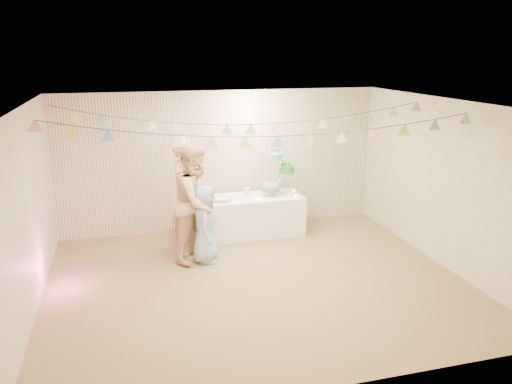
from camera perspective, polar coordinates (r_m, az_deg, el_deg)
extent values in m
plane|color=olive|center=(7.46, 0.13, -10.29)|extent=(6.00, 6.00, 0.00)
plane|color=white|center=(6.73, 0.14, 10.01)|extent=(6.00, 6.00, 0.00)
plane|color=silver|center=(9.34, -3.92, 3.55)|extent=(6.00, 6.00, 0.00)
plane|color=silver|center=(4.77, 8.19, -8.95)|extent=(6.00, 6.00, 0.00)
plane|color=silver|center=(6.86, -24.82, -2.47)|extent=(5.00, 5.00, 0.00)
plane|color=silver|center=(8.27, 20.63, 0.93)|extent=(5.00, 5.00, 0.00)
cube|color=white|center=(9.18, -0.71, -2.72)|extent=(1.93, 0.77, 0.72)
cylinder|color=white|center=(8.90, -3.97, -0.68)|extent=(0.38, 0.38, 0.02)
imported|color=#FEA985|center=(8.32, -7.91, -0.36)|extent=(0.80, 0.86, 1.96)
imported|color=#D9B785|center=(8.01, -6.80, -1.14)|extent=(1.14, 1.18, 1.92)
imported|color=#91B3CD|center=(7.97, -5.86, -3.65)|extent=(0.53, 0.69, 1.27)
cylinder|color=#FFD88C|center=(8.76, -5.54, -1.12)|extent=(0.04, 0.04, 0.03)
cylinder|color=#FFD88C|center=(9.15, -3.12, -0.32)|extent=(0.04, 0.04, 0.03)
cylinder|color=#FFD88C|center=(8.88, 0.26, -0.80)|extent=(0.04, 0.04, 0.03)
cylinder|color=#FFD88C|center=(9.35, 1.02, 0.06)|extent=(0.04, 0.04, 0.03)
cylinder|color=#FFD88C|center=(9.13, 4.56, -0.39)|extent=(0.04, 0.04, 0.03)
cylinder|color=#FFD88C|center=(9.45, 4.34, 0.18)|extent=(0.04, 0.04, 0.03)
cylinder|color=#FFD88C|center=(9.29, 2.11, -0.06)|extent=(0.04, 0.04, 0.03)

